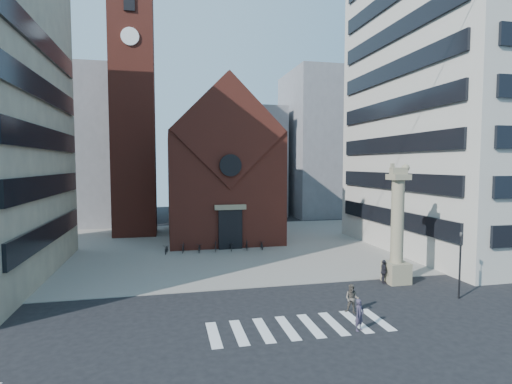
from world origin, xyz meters
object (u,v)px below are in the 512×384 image
Objects in this scene: lion_column at (397,236)px; pedestrian_1 at (352,299)px; traffic_light at (460,263)px; pedestrian_2 at (384,272)px; scooter_0 at (167,249)px; pedestrian_0 at (359,315)px.

pedestrian_1 is at bearing -140.66° from lion_column.
traffic_light is (1.99, -4.00, -1.17)m from lion_column.
pedestrian_1 is (-7.84, -0.80, -1.44)m from traffic_light.
pedestrian_1 is 0.97× the size of pedestrian_2.
pedestrian_1 is 20.76m from scooter_0.
lion_column is at bearing -74.22° from pedestrian_2.
pedestrian_1 is at bearing -174.20° from traffic_light.
lion_column is 10.05m from pedestrian_0.
pedestrian_0 is at bearing 157.78° from pedestrian_2.
pedestrian_2 is at bearing 22.97° from pedestrian_0.
lion_column is 21.16m from scooter_0.
lion_column is 5.29× the size of scooter_0.
scooter_0 is at bearing 136.91° from traffic_light.
pedestrian_2 is 1.06× the size of scooter_0.
traffic_light is at bearing 45.80° from pedestrian_1.
pedestrian_0 is (-6.58, -7.13, -2.63)m from lion_column.
pedestrian_1 is at bearing 150.50° from pedestrian_2.
scooter_0 is at bearing 141.19° from lion_column.
lion_column is 2.02× the size of traffic_light.
traffic_light reaches higher than pedestrian_1.
lion_column is at bearing 116.46° from traffic_light.
traffic_light is at bearing -8.98° from pedestrian_0.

